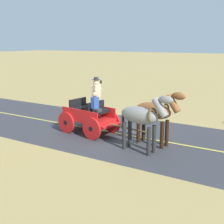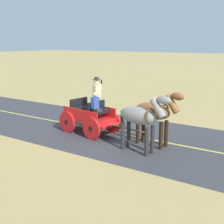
# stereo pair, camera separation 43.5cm
# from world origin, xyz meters

# --- Properties ---
(ground_plane) EXTENTS (200.00, 200.00, 0.00)m
(ground_plane) POSITION_xyz_m (0.00, 0.00, 0.00)
(ground_plane) COLOR tan
(road_surface) EXTENTS (5.99, 160.00, 0.01)m
(road_surface) POSITION_xyz_m (0.00, 0.00, 0.00)
(road_surface) COLOR #38383D
(road_surface) RESTS_ON ground
(road_centre_stripe) EXTENTS (0.12, 160.00, 0.00)m
(road_centre_stripe) POSITION_xyz_m (0.00, 0.00, 0.01)
(road_centre_stripe) COLOR #DBCC4C
(road_centre_stripe) RESTS_ON road_surface
(horse_drawn_carriage) EXTENTS (1.75, 4.51, 2.50)m
(horse_drawn_carriage) POSITION_xyz_m (0.57, -0.50, 0.82)
(horse_drawn_carriage) COLOR red
(horse_drawn_carriage) RESTS_ON ground
(horse_near_side) EXTENTS (0.81, 2.15, 2.21)m
(horse_near_side) POSITION_xyz_m (0.55, 2.57, 1.32)
(horse_near_side) COLOR brown
(horse_near_side) RESTS_ON ground
(horse_off_side) EXTENTS (0.78, 2.15, 2.21)m
(horse_off_side) POSITION_xyz_m (1.48, 2.43, 1.32)
(horse_off_side) COLOR gray
(horse_off_side) RESTS_ON ground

